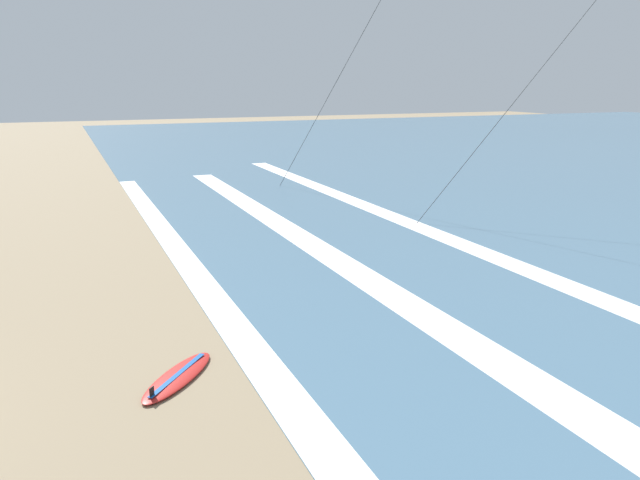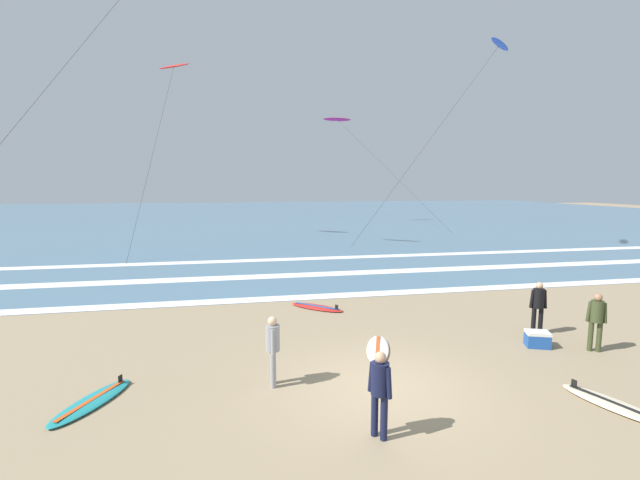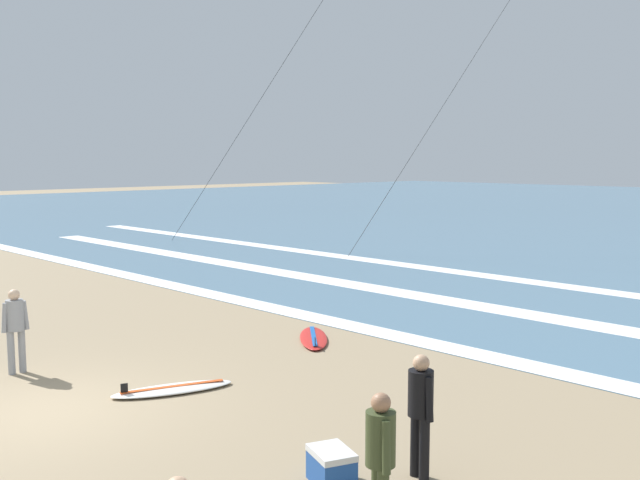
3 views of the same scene
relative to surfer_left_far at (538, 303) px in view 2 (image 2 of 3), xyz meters
The scene contains 17 objects.
ground_plane 6.28m from the surfer_left_far, 157.12° to the right, with size 160.00×160.00×0.00m, color #937F60.
ocean_surface 50.40m from the surfer_left_far, 96.51° to the left, with size 140.00×90.00×0.01m, color slate.
wave_foam_shoreline 8.00m from the surfer_left_far, 136.50° to the left, with size 47.73×0.79×0.01m, color white.
wave_foam_mid_break 11.76m from the surfer_left_far, 124.58° to the left, with size 47.27×1.05×0.01m, color white.
wave_foam_outer_break 15.95m from the surfer_left_far, 116.86° to the left, with size 53.73×0.94×0.01m, color white.
surfer_left_far is the anchor object (origin of this frame).
surfer_right_near 7.64m from the surfer_left_far, 146.81° to the right, with size 0.37×0.46×1.60m.
surfer_mid_group 8.28m from the surfer_left_far, 167.32° to the right, with size 0.32×0.51×1.60m.
surfer_left_near 1.60m from the surfer_left_far, 67.06° to the right, with size 0.48×0.34×1.60m.
surfboard_left_pile 4.41m from the surfer_left_far, 108.27° to the right, with size 1.27×2.18×0.25m.
surfboard_right_spare 12.01m from the surfer_left_far, behind, with size 1.50×2.14×0.25m.
surfboard_near_water 5.21m from the surfer_left_far, behind, with size 1.28×2.18×0.25m.
surfboard_foreground_flat 7.23m from the surfer_left_far, 147.02° to the left, with size 1.98×1.83×0.25m.
kite_magenta_low_near 38.82m from the surfer_left_far, 85.98° to the left, with size 9.75×12.56×11.89m.
kite_red_high_left 31.70m from the surfer_left_far, 117.42° to the left, with size 3.12×12.76×13.91m.
kite_blue_high_right 20.78m from the surfer_left_far, 62.38° to the left, with size 10.01×5.27×13.48m.
cooler_box 1.34m from the surfer_left_far, 126.56° to the right, with size 0.73×0.64×0.44m.
Camera 2 is at (-3.08, -8.60, 4.51)m, focal length 24.13 mm.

